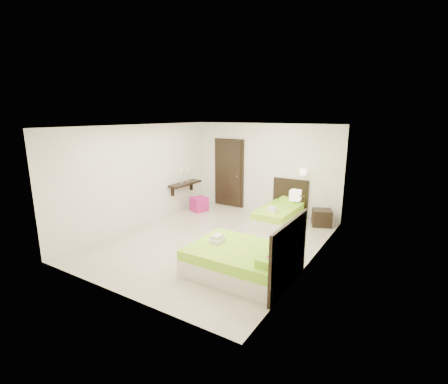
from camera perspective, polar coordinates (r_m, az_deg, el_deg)
The scene contains 7 objects.
floor at distance 7.62m, azimuth -1.85°, elevation -8.43°, with size 5.50×5.50×0.00m, color #BDB29D.
bed_single at distance 8.82m, azimuth 9.78°, elevation -3.74°, with size 1.03×1.72×1.42m.
bed_double at distance 6.01m, azimuth 3.70°, elevation -11.80°, with size 1.87×1.59×1.54m.
nightstand at distance 8.86m, azimuth 16.81°, elevation -4.34°, with size 0.49×0.43×0.43m, color black.
ottoman at distance 9.80m, azimuth -4.39°, elevation -2.12°, with size 0.42×0.42×0.42m, color #A21565.
door at distance 10.15m, azimuth 0.87°, elevation 3.31°, with size 1.02×0.15×2.14m.
console_shelf at distance 9.81m, azimuth -6.89°, elevation 1.46°, with size 0.35×1.20×0.78m.
Camera 1 is at (3.92, -5.88, 2.84)m, focal length 26.00 mm.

